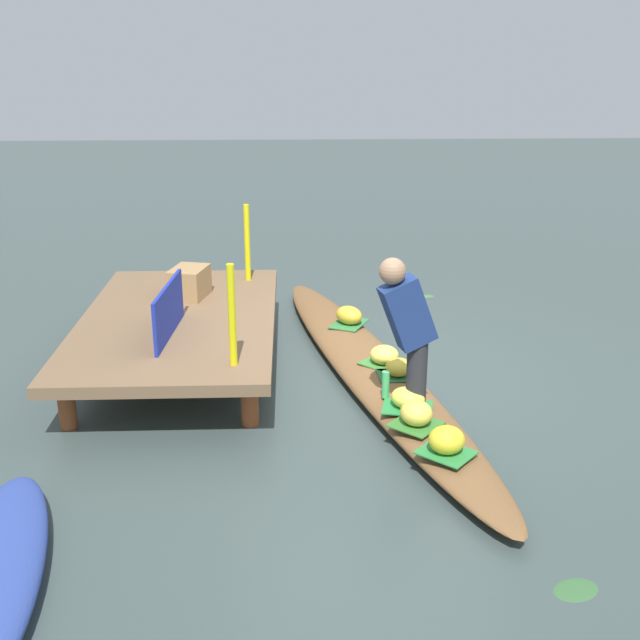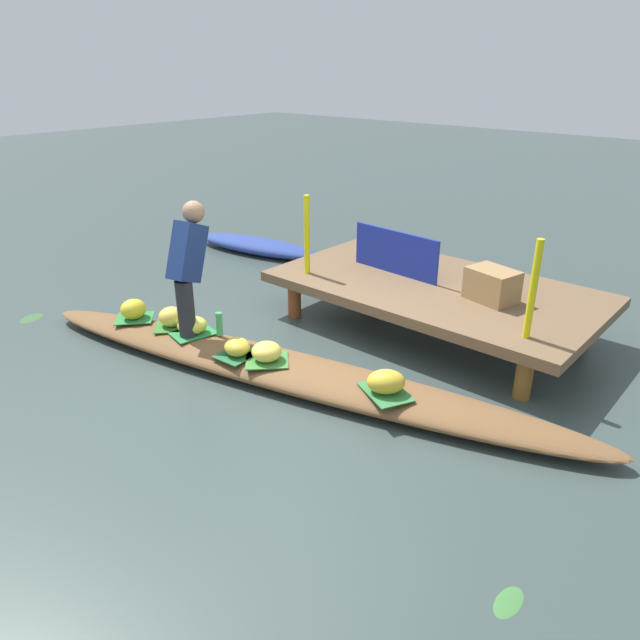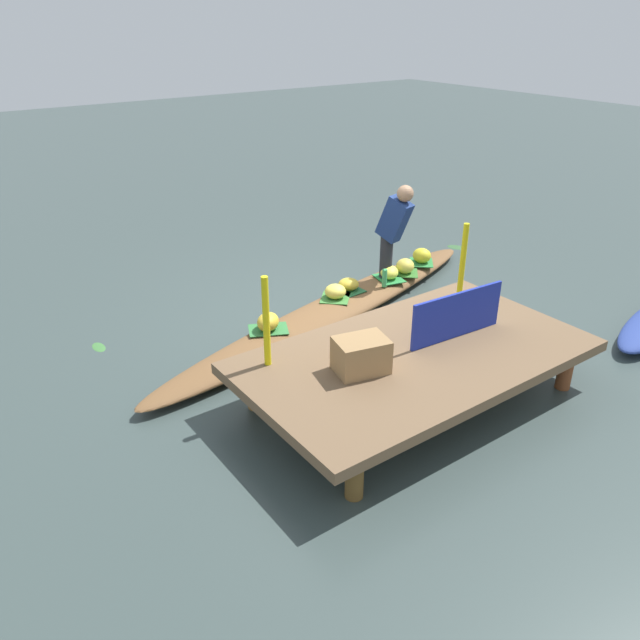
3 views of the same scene
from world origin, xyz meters
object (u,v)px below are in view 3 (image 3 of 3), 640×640
(vendor_boat, at_px, (333,310))
(market_banner, at_px, (457,315))
(banana_bunch_2, at_px, (422,256))
(water_bottle, at_px, (385,278))
(banana_bunch_4, at_px, (335,291))
(banana_bunch_3, at_px, (405,266))
(vendor_person, at_px, (394,226))
(banana_bunch_0, at_px, (268,322))
(banana_bunch_1, at_px, (349,284))
(banana_bunch_5, at_px, (389,272))
(produce_crate, at_px, (361,355))

(vendor_boat, relative_size, market_banner, 5.16)
(banana_bunch_2, xyz_separation_m, water_bottle, (0.94, 0.31, 0.01))
(banana_bunch_4, height_order, market_banner, market_banner)
(banana_bunch_2, relative_size, banana_bunch_3, 1.00)
(banana_bunch_3, relative_size, banana_bunch_4, 0.99)
(vendor_person, bearing_deg, banana_bunch_2, -165.28)
(banana_bunch_0, distance_m, banana_bunch_2, 2.76)
(vendor_person, bearing_deg, banana_bunch_1, -3.48)
(banana_bunch_2, height_order, market_banner, market_banner)
(banana_bunch_2, bearing_deg, banana_bunch_5, 12.71)
(vendor_person, relative_size, market_banner, 1.16)
(banana_bunch_1, bearing_deg, banana_bunch_5, 178.67)
(banana_bunch_4, xyz_separation_m, water_bottle, (-0.70, 0.07, 0.02))
(banana_bunch_4, relative_size, vendor_person, 0.21)
(vendor_person, bearing_deg, banana_bunch_5, -70.78)
(water_bottle, bearing_deg, banana_bunch_1, -20.92)
(banana_bunch_5, distance_m, water_bottle, 0.26)
(banana_bunch_4, xyz_separation_m, banana_bunch_5, (-0.92, -0.08, -0.00))
(vendor_boat, bearing_deg, banana_bunch_4, -149.49)
(banana_bunch_1, xyz_separation_m, produce_crate, (1.39, 1.94, 0.37))
(vendor_boat, height_order, vendor_person, vendor_person)
(banana_bunch_3, bearing_deg, banana_bunch_5, 4.02)
(banana_bunch_1, distance_m, banana_bunch_5, 0.64)
(water_bottle, distance_m, produce_crate, 2.57)
(banana_bunch_3, relative_size, produce_crate, 0.58)
(water_bottle, bearing_deg, banana_bunch_4, -5.89)
(vendor_boat, relative_size, banana_bunch_1, 21.62)
(banana_bunch_2, relative_size, water_bottle, 1.14)
(banana_bunch_2, bearing_deg, vendor_boat, 11.09)
(banana_bunch_4, bearing_deg, produce_crate, 58.63)
(vendor_person, distance_m, water_bottle, 0.64)
(banana_bunch_0, relative_size, produce_crate, 0.67)
(vendor_boat, distance_m, banana_bunch_4, 0.23)
(banana_bunch_5, relative_size, water_bottle, 1.24)
(vendor_boat, height_order, water_bottle, water_bottle)
(banana_bunch_5, height_order, vendor_person, vendor_person)
(banana_bunch_2, distance_m, banana_bunch_4, 1.66)
(vendor_boat, height_order, banana_bunch_1, banana_bunch_1)
(vendor_boat, bearing_deg, market_banner, 79.65)
(banana_bunch_2, height_order, vendor_person, vendor_person)
(produce_crate, bearing_deg, market_banner, 177.89)
(banana_bunch_3, height_order, market_banner, market_banner)
(water_bottle, xyz_separation_m, market_banner, (0.71, 1.81, 0.41))
(banana_bunch_1, xyz_separation_m, water_bottle, (-0.43, 0.17, 0.03))
(banana_bunch_0, relative_size, vendor_person, 0.24)
(banana_bunch_3, height_order, banana_bunch_4, banana_bunch_3)
(banana_bunch_0, relative_size, banana_bunch_4, 1.15)
(banana_bunch_2, relative_size, vendor_person, 0.21)
(water_bottle, relative_size, produce_crate, 0.51)
(banana_bunch_4, distance_m, water_bottle, 0.71)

